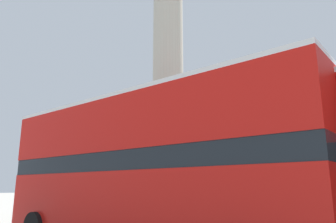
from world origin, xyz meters
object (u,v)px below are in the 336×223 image
(equestrian_statue, at_px, (78,188))
(monument_column, at_px, (168,116))
(bus_b, at_px, (146,164))
(street_lamp, at_px, (223,148))

(equestrian_statue, bearing_deg, monument_column, -42.58)
(monument_column, xyz_separation_m, bus_b, (3.03, -5.23, -2.79))
(bus_b, bearing_deg, equestrian_statue, 152.42)
(bus_b, height_order, equestrian_statue, equestrian_statue)
(monument_column, height_order, equestrian_statue, monument_column)
(monument_column, xyz_separation_m, street_lamp, (3.92, -1.89, -2.05))
(monument_column, distance_m, equestrian_statue, 10.16)
(equestrian_statue, bearing_deg, street_lamp, -46.63)
(monument_column, height_order, bus_b, monument_column)
(monument_column, relative_size, bus_b, 1.71)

